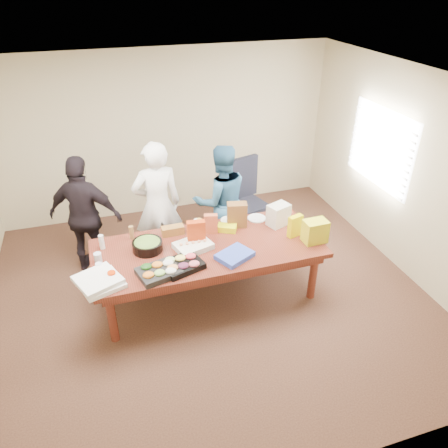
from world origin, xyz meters
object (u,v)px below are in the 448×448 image
object	(u,v)px
conference_table	(208,271)
person_center	(158,205)
office_chair	(248,203)
sheet_cake	(193,246)
salad_bowl	(147,246)
person_right	(221,201)

from	to	relation	value
conference_table	person_center	xyz separation A→B (m)	(-0.44, 0.94, 0.54)
office_chair	sheet_cake	size ratio (longest dim) A/B	2.81
salad_bowl	conference_table	bearing A→B (deg)	-11.59
sheet_cake	person_right	bearing A→B (deg)	38.88
conference_table	person_center	world-z (taller)	person_center
office_chair	person_right	bearing A→B (deg)	-169.14
person_center	conference_table	bearing A→B (deg)	112.89
office_chair	salad_bowl	xyz separation A→B (m)	(-1.68, -1.04, 0.21)
conference_table	person_center	size ratio (longest dim) A/B	1.54
person_right	salad_bowl	xyz separation A→B (m)	(-1.18, -0.79, -0.03)
conference_table	salad_bowl	xyz separation A→B (m)	(-0.71, 0.15, 0.43)
person_right	sheet_cake	xyz separation A→B (m)	(-0.64, -0.92, -0.05)
office_chair	sheet_cake	xyz separation A→B (m)	(-1.14, -1.18, 0.19)
conference_table	salad_bowl	size ratio (longest dim) A/B	7.63
person_center	salad_bowl	bearing A→B (deg)	68.72
office_chair	person_center	distance (m)	1.46
office_chair	sheet_cake	bearing A→B (deg)	-150.19
salad_bowl	person_right	bearing A→B (deg)	33.87
conference_table	salad_bowl	world-z (taller)	salad_bowl
office_chair	salad_bowl	bearing A→B (deg)	-164.13
person_center	salad_bowl	xyz separation A→B (m)	(-0.27, -0.79, -0.10)
person_center	person_right	world-z (taller)	person_center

